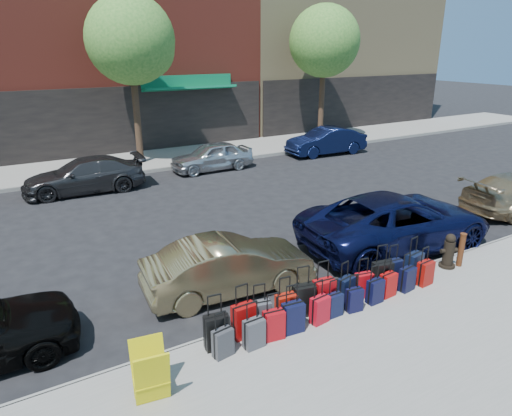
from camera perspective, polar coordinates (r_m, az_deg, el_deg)
ground at (r=13.42m, az=-4.24°, el=-3.51°), size 120.00×120.00×0.00m
sidewalk_near at (r=8.77m, az=15.96°, el=-17.40°), size 60.00×4.00×0.15m
sidewalk_far at (r=22.40m, az=-15.77°, el=5.46°), size 60.00×4.00×0.15m
curb_near at (r=9.99m, az=7.52°, el=-11.80°), size 60.00×0.08×0.15m
curb_far at (r=20.50m, az=-14.26°, el=4.33°), size 60.00×0.08×0.15m
tree_center at (r=21.48m, az=-15.02°, el=19.37°), size 3.80×3.80×7.27m
tree_right at (r=26.42m, az=8.79°, el=19.69°), size 3.80×3.80×7.27m
suitcase_front_0 at (r=8.39m, az=-4.95°, el=-15.15°), size 0.46×0.29×1.04m
suitcase_front_1 at (r=8.64m, az=-1.52°, el=-13.90°), size 0.44×0.25×1.05m
suitcase_front_2 at (r=8.83m, az=0.54°, el=-13.33°), size 0.43×0.29×0.94m
suitcase_front_3 at (r=9.06m, az=3.75°, el=-12.41°), size 0.41×0.25×0.96m
suitcase_front_4 at (r=9.30m, az=5.98°, el=-11.38°), size 0.47×0.32×1.05m
suitcase_front_5 at (r=9.52m, az=8.48°, el=-10.67°), size 0.46×0.28×1.07m
suitcase_front_6 at (r=9.86m, az=11.15°, el=-10.02°), size 0.41×0.28×0.92m
suitcase_front_7 at (r=10.15m, az=13.30°, el=-9.34°), size 0.39×0.27×0.88m
suitcase_front_8 at (r=10.52m, az=15.46°, el=-8.16°), size 0.47×0.31×1.04m
suitcase_front_9 at (r=10.83m, az=16.79°, el=-7.65°), size 0.41×0.25×0.94m
suitcase_front_10 at (r=11.19m, az=19.13°, el=-6.87°), size 0.45×0.29×1.02m
suitcase_back_0 at (r=8.23m, az=-4.17°, el=-16.44°), size 0.38×0.25×0.84m
suitcase_back_1 at (r=8.40m, az=-0.25°, el=-15.40°), size 0.38×0.23×0.89m
suitcase_back_2 at (r=8.62m, az=2.24°, el=-14.38°), size 0.41×0.27×0.91m
suitcase_back_3 at (r=8.81m, az=4.65°, el=-13.49°), size 0.42×0.27×0.96m
suitcase_back_4 at (r=9.14m, az=7.97°, el=-12.47°), size 0.39×0.26×0.88m
suitcase_back_5 at (r=9.39m, az=9.76°, el=-11.84°), size 0.33×0.19×0.78m
suitcase_back_6 at (r=9.63m, az=12.18°, el=-11.15°), size 0.35×0.23×0.79m
suitcase_back_7 at (r=10.00m, az=14.67°, el=-10.03°), size 0.36×0.22×0.84m
suitcase_back_8 at (r=10.31m, az=16.18°, el=-9.20°), size 0.37×0.23×0.85m
suitcase_back_9 at (r=10.66m, az=18.36°, el=-8.43°), size 0.39×0.25×0.87m
suitcase_back_10 at (r=11.03m, az=20.39°, el=-7.63°), size 0.39×0.25×0.90m
fire_hydrant at (r=12.04m, az=22.95°, el=-5.05°), size 0.44×0.39×0.86m
bollard at (r=12.19m, az=24.27°, el=-4.73°), size 0.16×0.16×0.85m
display_rack at (r=7.45m, az=-13.05°, el=-19.44°), size 0.60×0.64×0.93m
car_near_1 at (r=10.24m, az=-3.37°, el=-7.26°), size 3.92×1.66×1.26m
car_near_2 at (r=12.96m, az=17.11°, el=-1.59°), size 5.65×2.95×1.52m
car_far_1 at (r=18.45m, az=-20.67°, el=3.84°), size 4.54×2.07×1.29m
car_far_2 at (r=20.52m, az=-5.53°, el=6.45°), size 3.70×1.52×1.26m
car_far_3 at (r=23.80m, az=8.76°, el=8.27°), size 4.24×1.74×1.37m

